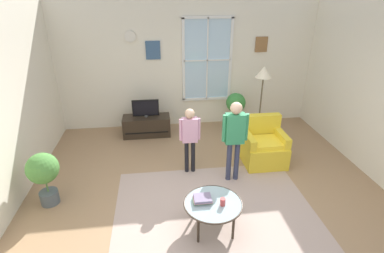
# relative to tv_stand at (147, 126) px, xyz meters

# --- Properties ---
(ground_plane) EXTENTS (6.47, 6.73, 0.02)m
(ground_plane) POSITION_rel_tv_stand_xyz_m (1.00, -2.54, -0.23)
(ground_plane) COLOR #9E7A56
(back_wall) EXTENTS (5.87, 0.17, 2.92)m
(back_wall) POSITION_rel_tv_stand_xyz_m (1.02, 0.58, 1.24)
(back_wall) COLOR silver
(back_wall) RESTS_ON ground_plane
(area_rug) EXTENTS (2.98, 2.17, 0.01)m
(area_rug) POSITION_rel_tv_stand_xyz_m (1.03, -2.65, -0.22)
(area_rug) COLOR tan
(area_rug) RESTS_ON ground_plane
(tv_stand) EXTENTS (1.05, 0.46, 0.45)m
(tv_stand) POSITION_rel_tv_stand_xyz_m (0.00, 0.00, 0.00)
(tv_stand) COLOR #2D2319
(tv_stand) RESTS_ON ground_plane
(television) EXTENTS (0.58, 0.08, 0.40)m
(television) POSITION_rel_tv_stand_xyz_m (0.00, -0.00, 0.43)
(television) COLOR #4C4C4C
(television) RESTS_ON tv_stand
(armchair) EXTENTS (0.76, 0.74, 0.87)m
(armchair) POSITION_rel_tv_stand_xyz_m (2.22, -1.44, 0.10)
(armchair) COLOR yellow
(armchair) RESTS_ON ground_plane
(coffee_table) EXTENTS (0.80, 0.80, 0.44)m
(coffee_table) POSITION_rel_tv_stand_xyz_m (0.93, -3.07, 0.18)
(coffee_table) COLOR #99B2B7
(coffee_table) RESTS_ON ground_plane
(book_stack) EXTENTS (0.26, 0.20, 0.07)m
(book_stack) POSITION_rel_tv_stand_xyz_m (0.79, -3.02, 0.25)
(book_stack) COLOR #8FC28A
(book_stack) RESTS_ON coffee_table
(cup) EXTENTS (0.07, 0.07, 0.11)m
(cup) POSITION_rel_tv_stand_xyz_m (1.05, -3.12, 0.26)
(cup) COLOR #BF3F3F
(cup) RESTS_ON coffee_table
(remote_near_books) EXTENTS (0.07, 0.15, 0.02)m
(remote_near_books) POSITION_rel_tv_stand_xyz_m (0.84, -3.01, 0.22)
(remote_near_books) COLOR black
(remote_near_books) RESTS_ON coffee_table
(person_green_shirt) EXTENTS (0.43, 0.20, 1.44)m
(person_green_shirt) POSITION_rel_tv_stand_xyz_m (1.49, -1.95, 0.68)
(person_green_shirt) COLOR #333851
(person_green_shirt) RESTS_ON ground_plane
(person_pink_shirt) EXTENTS (0.37, 0.17, 1.23)m
(person_pink_shirt) POSITION_rel_tv_stand_xyz_m (0.79, -1.62, 0.55)
(person_pink_shirt) COLOR black
(person_pink_shirt) RESTS_ON ground_plane
(potted_plant_by_window) EXTENTS (0.45, 0.45, 0.87)m
(potted_plant_by_window) POSITION_rel_tv_stand_xyz_m (2.07, 0.10, 0.33)
(potted_plant_by_window) COLOR #4C565B
(potted_plant_by_window) RESTS_ON ground_plane
(potted_plant_corner) EXTENTS (0.47, 0.47, 0.87)m
(potted_plant_corner) POSITION_rel_tv_stand_xyz_m (-1.48, -2.22, 0.34)
(potted_plant_corner) COLOR #4C565B
(potted_plant_corner) RESTS_ON ground_plane
(floor_lamp) EXTENTS (0.32, 0.32, 1.68)m
(floor_lamp) POSITION_rel_tv_stand_xyz_m (2.36, -0.72, 1.18)
(floor_lamp) COLOR black
(floor_lamp) RESTS_ON ground_plane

